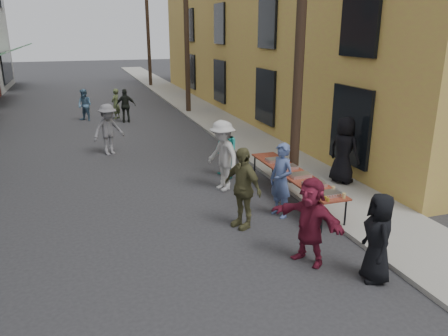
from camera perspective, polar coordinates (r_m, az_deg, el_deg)
ground at (r=8.59m, az=-7.97°, el=-11.83°), size 120.00×120.00×0.00m
sidewalk at (r=23.62m, az=-2.99°, el=7.45°), size 2.20×60.00×0.10m
building_ochre at (r=24.72m, az=12.05°, el=19.08°), size 10.00×28.00×10.00m
utility_pole_near at (r=11.79m, az=10.06°, el=18.81°), size 0.26×0.26×9.00m
utility_pole_mid at (r=23.08m, az=-4.94°, el=18.27°), size 0.26×0.26×9.00m
utility_pole_far at (r=34.84m, az=-9.93°, el=17.83°), size 0.26×0.26×9.00m
serving_table at (r=11.16m, az=9.14°, el=-0.83°), size 0.70×4.00×0.75m
catering_tray_sausage at (r=9.80m, az=13.61°, el=-3.28°), size 0.50×0.33×0.08m
catering_tray_foil_b at (r=10.32m, az=11.72°, el=-2.08°), size 0.50×0.33×0.08m
catering_tray_buns at (r=10.89m, az=9.89°, el=-0.92°), size 0.50×0.33×0.08m
catering_tray_foil_d at (r=11.48m, az=8.24°, el=0.13°), size 0.50×0.33×0.08m
catering_tray_buns_end at (r=12.08m, az=6.76°, el=1.07°), size 0.50×0.33×0.08m
condiment_jar_a at (r=9.45m, az=13.42°, el=-4.05°), size 0.07×0.07×0.08m
condiment_jar_b at (r=9.53m, az=13.11°, el=-3.85°), size 0.07×0.07×0.08m
condiment_jar_c at (r=9.61m, az=12.80°, el=-3.64°), size 0.07×0.07×0.08m
cup_stack at (r=9.70m, az=15.39°, el=-3.51°), size 0.08×0.08×0.12m
guest_front_a at (r=8.01m, az=19.50°, el=-8.59°), size 0.72×0.90×1.61m
guest_front_b at (r=10.16m, az=7.47°, el=-1.61°), size 0.60×0.74×1.76m
guest_front_c at (r=12.73m, az=0.18°, el=2.24°), size 0.73×0.88×1.66m
guest_front_d at (r=11.76m, az=-0.19°, el=1.62°), size 1.01×1.39×1.93m
guest_front_e at (r=9.52m, az=2.42°, el=-2.60°), size 0.83×1.16×1.83m
guest_queue_back at (r=8.26m, az=11.17°, el=-6.79°), size 1.13×1.61×1.67m
server at (r=12.50m, az=15.41°, el=2.28°), size 0.89×1.07×1.87m
passerby_left at (r=15.75m, az=-14.87°, el=4.88°), size 1.32×1.08×1.78m
passerby_mid at (r=21.28m, az=-12.71°, el=7.94°), size 0.94×0.44×1.57m
passerby_right at (r=22.28m, az=-13.96°, el=8.14°), size 0.60×0.64×1.48m
passerby_far at (r=22.15m, az=-17.72°, el=7.83°), size 0.93×0.92×1.52m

